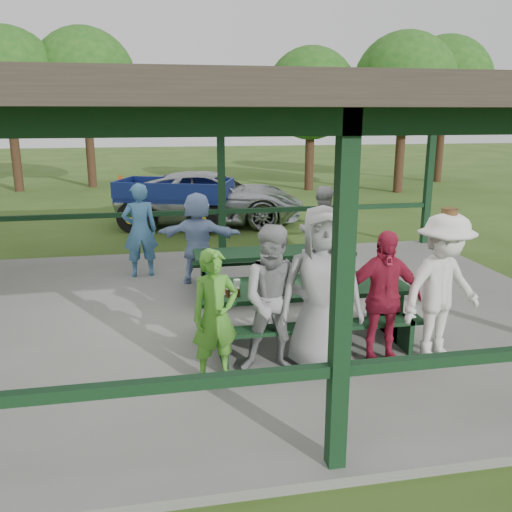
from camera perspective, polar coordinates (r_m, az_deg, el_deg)
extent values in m
plane|color=#2F4A17|center=(8.41, -0.19, -6.53)|extent=(90.00, 90.00, 0.00)
cube|color=slate|center=(8.40, -0.19, -6.21)|extent=(10.00, 8.00, 0.10)
cube|color=black|center=(4.41, 8.98, -4.73)|extent=(0.15, 0.15, 3.00)
cube|color=black|center=(11.69, -3.67, 7.59)|extent=(0.15, 0.15, 3.00)
cube|color=black|center=(13.17, 17.73, 7.74)|extent=(0.15, 0.15, 3.00)
cube|color=black|center=(4.52, -22.37, -13.56)|extent=(4.65, 0.10, 0.10)
cube|color=black|center=(11.73, -15.36, 4.15)|extent=(4.65, 0.10, 0.10)
cube|color=black|center=(12.30, 7.58, 5.03)|extent=(4.65, 0.10, 0.10)
cube|color=black|center=(4.16, 9.77, 13.76)|extent=(9.80, 0.15, 0.20)
cube|color=black|center=(11.59, -3.78, 14.47)|extent=(9.80, 0.15, 0.20)
cube|color=#2F2822|center=(7.84, -0.21, 15.96)|extent=(10.60, 8.60, 0.24)
cube|color=black|center=(7.14, 5.40, -3.55)|extent=(2.71, 0.75, 0.06)
cube|color=black|center=(6.75, 6.66, -7.38)|extent=(2.71, 0.28, 0.05)
cube|color=black|center=(7.74, 4.21, -4.36)|extent=(2.71, 0.28, 0.05)
cube|color=black|center=(7.04, -3.95, -6.79)|extent=(0.06, 0.70, 0.75)
cube|color=black|center=(7.65, 13.85, -5.39)|extent=(0.06, 0.70, 0.75)
cube|color=black|center=(7.10, -3.93, -7.92)|extent=(0.06, 1.39, 0.45)
cube|color=black|center=(7.71, 13.78, -6.44)|extent=(0.06, 1.39, 0.45)
cube|color=black|center=(9.00, 1.89, 0.38)|extent=(2.63, 0.75, 0.06)
cube|color=black|center=(8.56, 2.69, -2.44)|extent=(2.63, 0.28, 0.05)
cube|color=black|center=(9.60, 1.15, -0.52)|extent=(2.63, 0.28, 0.05)
cube|color=black|center=(8.92, -5.28, -2.11)|extent=(0.06, 0.70, 0.75)
cube|color=black|center=(9.40, 8.65, -1.34)|extent=(0.06, 0.70, 0.75)
cube|color=black|center=(8.97, -5.25, -3.03)|extent=(0.06, 1.39, 0.45)
cube|color=black|center=(9.44, 8.62, -2.21)|extent=(0.06, 1.39, 0.45)
cylinder|color=white|center=(6.92, -3.28, -3.81)|extent=(0.22, 0.22, 0.01)
torus|color=olive|center=(6.89, -3.59, -3.71)|extent=(0.10, 0.10, 0.03)
torus|color=olive|center=(6.90, -2.93, -3.67)|extent=(0.10, 0.10, 0.03)
torus|color=olive|center=(6.95, -3.34, -3.52)|extent=(0.10, 0.10, 0.03)
cylinder|color=white|center=(7.05, 2.72, -3.45)|extent=(0.22, 0.22, 0.01)
torus|color=olive|center=(7.01, 2.44, -3.35)|extent=(0.10, 0.10, 0.03)
torus|color=olive|center=(7.03, 3.07, -3.31)|extent=(0.10, 0.10, 0.03)
torus|color=olive|center=(7.08, 2.63, -3.17)|extent=(0.10, 0.10, 0.03)
cylinder|color=white|center=(7.23, 8.05, -3.10)|extent=(0.22, 0.22, 0.01)
torus|color=olive|center=(7.20, 7.81, -3.00)|extent=(0.10, 0.10, 0.03)
torus|color=olive|center=(7.22, 8.41, -2.96)|extent=(0.10, 0.10, 0.03)
torus|color=olive|center=(7.27, 7.95, -2.83)|extent=(0.10, 0.10, 0.03)
cylinder|color=white|center=(7.47, 12.90, -2.75)|extent=(0.22, 0.22, 0.01)
torus|color=olive|center=(7.43, 12.68, -2.66)|extent=(0.10, 0.10, 0.03)
torus|color=olive|center=(7.46, 13.25, -2.62)|extent=(0.10, 0.10, 0.03)
torus|color=olive|center=(7.50, 12.77, -2.49)|extent=(0.10, 0.10, 0.03)
cylinder|color=#381E0F|center=(6.74, -3.00, -3.93)|extent=(0.06, 0.06, 0.10)
cylinder|color=#381E0F|center=(6.75, -1.92, -3.87)|extent=(0.06, 0.06, 0.10)
cylinder|color=#381E0F|center=(7.10, 9.51, -3.13)|extent=(0.06, 0.06, 0.10)
cylinder|color=#381E0F|center=(7.14, 10.42, -3.06)|extent=(0.06, 0.06, 0.10)
cone|color=white|center=(7.09, -3.53, -2.97)|extent=(0.09, 0.09, 0.10)
cone|color=white|center=(7.12, -2.02, -2.88)|extent=(0.09, 0.09, 0.10)
cone|color=white|center=(7.33, 5.76, -2.42)|extent=(0.09, 0.09, 0.10)
cone|color=white|center=(7.64, 12.46, -1.99)|extent=(0.09, 0.09, 0.10)
imported|color=#4A962A|center=(6.11, -4.33, -6.30)|extent=(0.64, 0.50, 1.53)
imported|color=gray|center=(6.25, 2.15, -4.66)|extent=(0.97, 0.82, 1.76)
imported|color=gray|center=(6.31, 6.90, -3.56)|extent=(1.04, 0.76, 1.97)
imported|color=#A11C38|center=(6.67, 13.16, -4.30)|extent=(0.99, 0.47, 1.65)
imported|color=silver|center=(6.93, 19.04, -3.19)|extent=(1.34, 1.00, 1.84)
cylinder|color=brown|center=(6.72, 19.65, 3.80)|extent=(0.40, 0.40, 0.02)
cylinder|color=brown|center=(6.71, 19.69, 4.30)|extent=(0.24, 0.24, 0.11)
imported|color=#8AA3D5|center=(9.66, -6.13, 1.92)|extent=(1.59, 0.87, 1.64)
imported|color=teal|center=(10.22, -12.12, 2.68)|extent=(0.69, 0.50, 1.74)
imported|color=#9B9B9E|center=(10.01, 6.89, 2.51)|extent=(0.97, 0.84, 1.70)
imported|color=silver|center=(15.56, -4.79, 6.14)|extent=(5.66, 3.52, 1.46)
cube|color=navy|center=(14.97, -8.54, 6.11)|extent=(3.27, 2.37, 0.13)
cube|color=navy|center=(14.23, -9.45, 6.71)|extent=(2.80, 1.04, 0.42)
cube|color=navy|center=(15.63, -7.78, 7.48)|extent=(2.80, 1.04, 0.42)
cube|color=navy|center=(15.43, -13.86, 7.10)|extent=(0.55, 1.41, 0.42)
cube|color=navy|center=(14.57, -2.98, 7.07)|extent=(0.55, 1.41, 0.42)
cylinder|color=black|center=(14.62, -12.94, 3.94)|extent=(0.82, 0.45, 0.80)
cylinder|color=yellow|center=(14.62, -12.94, 3.94)|extent=(0.36, 0.32, 0.29)
cylinder|color=black|center=(16.07, -10.90, 5.01)|extent=(0.82, 0.45, 0.80)
cylinder|color=yellow|center=(16.07, -10.90, 5.01)|extent=(0.36, 0.32, 0.29)
cylinder|color=black|center=(14.04, -5.70, 3.80)|extent=(0.82, 0.45, 0.80)
cylinder|color=yellow|center=(14.04, -5.70, 3.80)|extent=(0.36, 0.32, 0.29)
cylinder|color=black|center=(15.55, -4.27, 4.91)|extent=(0.82, 0.45, 0.80)
cylinder|color=yellow|center=(15.55, -4.27, 4.91)|extent=(0.36, 0.32, 0.29)
cube|color=navy|center=(14.52, -0.91, 5.59)|extent=(1.02, 0.43, 0.08)
cone|color=#F2590C|center=(15.44, -14.06, 7.48)|extent=(0.16, 0.40, 0.42)
cylinder|color=#312013|center=(23.97, -24.00, 10.01)|extent=(0.36, 0.36, 3.16)
sphere|color=#194D14|center=(23.95, -24.71, 16.48)|extent=(4.05, 4.05, 4.05)
cylinder|color=#312013|center=(24.31, -17.06, 10.77)|extent=(0.36, 0.36, 3.24)
sphere|color=#194D14|center=(24.30, -17.58, 17.32)|extent=(4.15, 4.15, 4.15)
cylinder|color=#312013|center=(22.47, 5.65, 10.50)|extent=(0.36, 0.36, 2.81)
sphere|color=#194D14|center=(22.42, 5.81, 16.67)|extent=(3.60, 3.60, 3.60)
cylinder|color=#312013|center=(22.38, 14.90, 10.37)|extent=(0.36, 0.36, 3.04)
sphere|color=#194D14|center=(22.36, 15.36, 17.06)|extent=(3.89, 3.89, 3.89)
cylinder|color=#312013|center=(26.53, 18.77, 10.88)|extent=(0.36, 0.36, 3.20)
sphere|color=#194D14|center=(26.52, 19.28, 16.81)|extent=(4.10, 4.10, 4.10)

